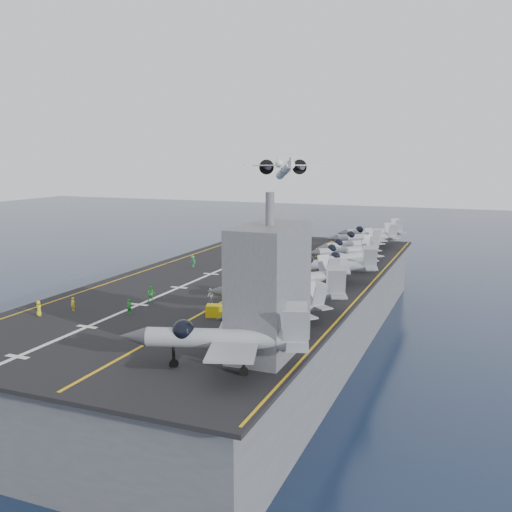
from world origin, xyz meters
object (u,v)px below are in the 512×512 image
at_px(fighter_jet_0, 226,337).
at_px(tow_cart_a, 216,311).
at_px(transport_plane, 285,170).
at_px(island_superstructure, 270,274).

distance_m(fighter_jet_0, tow_cart_a, 16.55).
xyz_separation_m(fighter_jet_0, transport_plane, (-27.44, 95.04, 11.68)).
height_order(island_superstructure, tow_cart_a, island_superstructure).
relative_size(fighter_jet_0, tow_cart_a, 7.38).
height_order(fighter_jet_0, transport_plane, transport_plane).
bearing_deg(transport_plane, island_superstructure, -71.82).
relative_size(island_superstructure, fighter_jet_0, 0.79).
height_order(island_superstructure, fighter_jet_0, island_superstructure).
xyz_separation_m(island_superstructure, tow_cart_a, (-9.86, 8.91, -6.82)).
height_order(island_superstructure, transport_plane, transport_plane).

